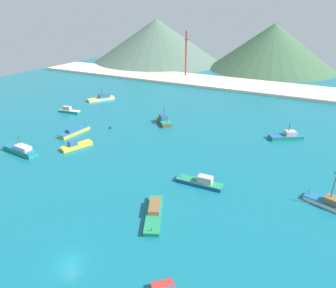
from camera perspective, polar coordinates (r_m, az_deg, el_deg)
The scene contains 16 objects.
ground at distance 69.07m, azimuth -0.72°, elevation -5.64°, with size 260.00×280.00×0.50m.
fishing_boat_0 at distance 55.52m, azimuth -2.67°, elevation -12.98°, with size 7.09×11.10×1.74m.
fishing_boat_1 at distance 97.67m, azimuth -0.78°, elevation 4.49°, with size 7.68×7.80×5.75m.
fishing_boat_2 at distance 114.13m, azimuth -18.39°, elevation 6.09°, with size 8.36×2.96×2.29m.
fishing_boat_4 at distance 64.35m, azimuth 6.29°, elevation -7.19°, with size 10.23×2.80×2.36m.
fishing_boat_5 at distance 127.10m, azimuth -12.49°, elevation 8.59°, with size 8.69×10.79×5.56m.
fishing_boat_7 at distance 84.27m, azimuth -17.15°, elevation -0.25°, with size 5.33×8.77×2.22m.
fishing_boat_8 at distance 92.58m, azimuth 21.70°, elevation 1.40°, with size 9.70×7.75×4.76m.
fishing_boat_10 at distance 65.47m, azimuth 28.24°, elevation -9.76°, with size 8.47×5.21×6.21m.
fishing_boat_12 at distance 93.98m, azimuth -17.46°, elevation 2.28°, with size 3.28×10.61×2.13m.
fishing_boat_14 at distance 86.30m, azimuth -26.22°, elevation -1.03°, with size 11.02×3.65×5.11m.
buoy_0 at distance 95.83m, azimuth -10.97°, elevation 3.06°, with size 0.81×0.81×0.81m.
beach_strip at distance 149.96m, azimuth 16.14°, elevation 10.50°, with size 247.00×25.44×1.20m, color beige.
hill_west at distance 215.65m, azimuth -2.19°, elevation 19.05°, with size 88.17×88.17×28.18m.
hill_central at distance 199.79m, azimuth 19.30°, elevation 17.13°, with size 75.26×75.26×26.67m.
radio_tower at distance 165.49m, azimuth 3.46°, elevation 16.73°, with size 2.40×1.92×23.97m.
Camera 1 is at (28.34, -22.61, 34.39)m, focal length 31.96 mm.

